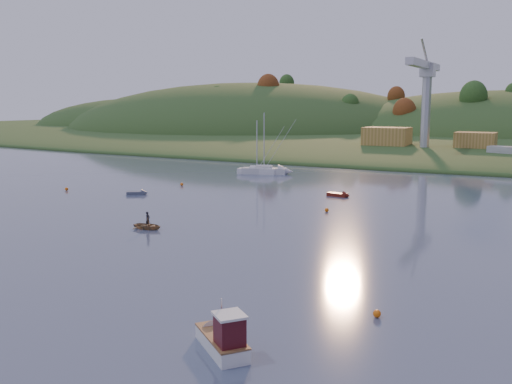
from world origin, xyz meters
The scene contains 22 objects.
far_shore centered at (0.00, 230.00, 0.00)m, with size 620.00×220.00×1.50m, color #21431B.
shore_slope centered at (0.00, 165.00, 0.00)m, with size 640.00×150.00×7.00m, color #21431B.
hill_left_far centered at (-160.00, 215.00, 0.00)m, with size 120.00×100.00×32.00m, color #21431B.
hill_left centered at (-90.00, 200.00, 0.00)m, with size 170.00×140.00×44.00m, color #21431B.
hill_center centered at (10.00, 210.00, 0.00)m, with size 140.00×120.00×36.00m, color #21431B.
hillside_trees centered at (0.00, 185.00, 0.00)m, with size 280.00×50.00×32.00m, color #204719, non-canonical shape.
wharf centered at (5.00, 122.00, 1.20)m, with size 42.00×16.00×2.40m, color slate.
shed_west centered at (-8.00, 123.00, 4.80)m, with size 11.00×8.00×4.80m, color olive.
shed_east centered at (13.00, 124.00, 4.40)m, with size 9.00×7.00×4.00m, color olive.
dock_crane centered at (2.00, 118.39, 17.17)m, with size 3.20×28.00×20.30m.
fishing_boat centered at (15.93, 5.21, 0.73)m, with size 5.05×4.48×3.30m.
sailboat_near centered at (-17.82, 74.87, 0.74)m, with size 8.60×5.00×11.44m.
sailboat_far centered at (-19.05, 74.34, 0.67)m, with size 7.54×3.89×10.03m.
canoe centered at (-6.51, 26.79, 0.34)m, with size 2.31×3.24×0.67m, color #937751.
paddler centered at (-6.51, 26.79, 0.80)m, with size 0.58×0.38×1.60m, color black.
red_tender centered at (4.23, 56.55, 0.24)m, with size 3.54×1.57×1.17m.
grey_dinghy centered at (-22.31, 44.43, 0.23)m, with size 3.14×2.71×1.14m.
work_vessel centered at (20.25, 114.63, 1.41)m, with size 16.15×8.61×3.94m.
buoy_0 centered at (22.14, 13.61, 0.25)m, with size 0.50×0.50×0.50m, color orange.
buoy_1 centered at (6.60, 44.77, 0.25)m, with size 0.50×0.50×0.50m, color orange.
buoy_2 centered at (-34.63, 42.09, 0.25)m, with size 0.50×0.50×0.50m, color orange.
buoy_3 centered at (-22.13, 54.52, 0.25)m, with size 0.50×0.50×0.50m, color orange.
Camera 1 is at (31.58, -19.57, 13.12)m, focal length 40.00 mm.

